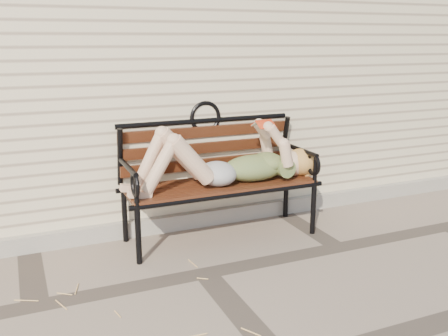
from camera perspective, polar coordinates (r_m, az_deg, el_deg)
name	(u,v)px	position (r m, az deg, el deg)	size (l,w,h in m)	color
ground	(205,273)	(3.98, -2.14, -11.92)	(80.00, 80.00, 0.00)	gray
house_wall	(117,61)	(6.46, -12.12, 11.84)	(8.00, 4.00, 3.00)	beige
foundation_strip	(169,223)	(4.80, -6.36, -6.28)	(8.00, 0.10, 0.15)	#AEA89D
garden_bench	(216,163)	(4.54, -0.94, 0.62)	(1.88, 0.75, 1.22)	black
reading_woman	(224,162)	(4.40, -0.02, 0.73)	(1.77, 0.40, 0.56)	#0B464D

